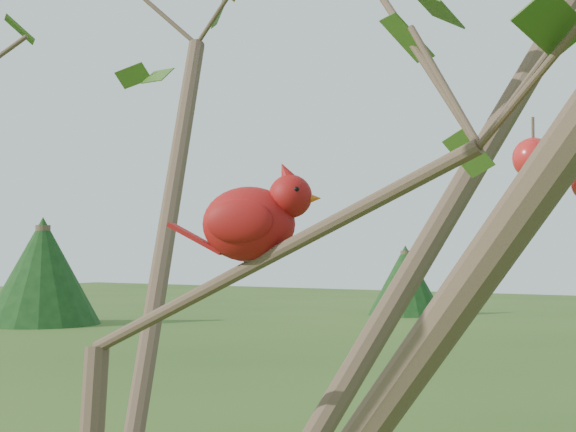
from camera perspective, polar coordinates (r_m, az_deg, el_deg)
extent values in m
sphere|color=red|center=(0.89, 15.57, 3.62)|extent=(0.04, 0.04, 0.04)
sphere|color=red|center=(0.98, 15.13, 1.14)|extent=(0.04, 0.04, 0.04)
ellipsoid|color=#A0150D|center=(1.11, -2.55, -0.53)|extent=(0.14, 0.13, 0.09)
sphere|color=#A0150D|center=(1.10, 0.15, 1.28)|extent=(0.07, 0.07, 0.05)
cone|color=#A0150D|center=(1.11, -0.08, 2.69)|extent=(0.05, 0.04, 0.04)
cone|color=#D85914|center=(1.10, 1.56, 1.15)|extent=(0.03, 0.03, 0.02)
ellipsoid|color=black|center=(1.10, 1.09, 1.10)|extent=(0.03, 0.03, 0.03)
cube|color=#A0150D|center=(1.13, -5.96, -1.47)|extent=(0.08, 0.05, 0.04)
ellipsoid|color=#A0150D|center=(1.15, -2.40, -0.45)|extent=(0.09, 0.06, 0.05)
ellipsoid|color=#A0150D|center=(1.08, -3.18, -0.33)|extent=(0.09, 0.06, 0.05)
cylinder|color=#443125|center=(28.43, 7.60, -4.30)|extent=(0.31, 0.31, 2.06)
cone|color=black|center=(28.43, 7.60, -4.13)|extent=(2.40, 2.40, 2.23)
cylinder|color=#443125|center=(25.61, -15.59, -3.68)|extent=(0.42, 0.42, 2.78)
cone|color=black|center=(25.61, -15.59, -3.42)|extent=(3.24, 3.24, 3.01)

